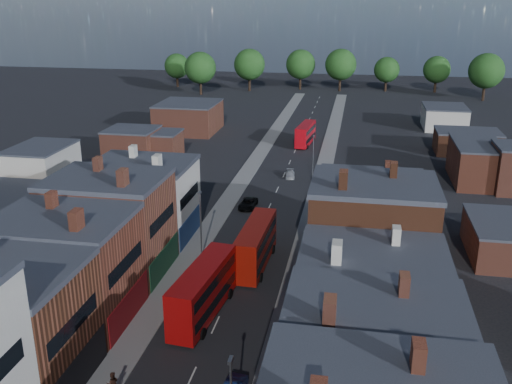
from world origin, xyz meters
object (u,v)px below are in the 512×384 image
at_px(bus_1, 256,244).
at_px(ped_3, 294,297).
at_px(ped_1, 113,383).
at_px(car_3, 290,174).
at_px(bus_0, 203,290).
at_px(car_2, 248,204).
at_px(bus_2, 305,134).

relative_size(bus_1, ped_3, 6.04).
bearing_deg(ped_3, bus_1, 27.09).
relative_size(bus_1, ped_1, 6.03).
relative_size(car_3, ped_1, 1.94).
distance_m(bus_0, car_2, 29.82).
height_order(car_2, ped_3, ped_3).
height_order(bus_0, car_2, bus_0).
bearing_deg(bus_2, ped_3, -78.93).
bearing_deg(car_3, bus_2, 82.50).
bearing_deg(bus_1, ped_1, -104.07).
xyz_separation_m(bus_0, car_3, (2.70, 45.32, -2.20)).
relative_size(bus_0, ped_1, 6.25).
relative_size(bus_0, car_2, 2.53).
bearing_deg(ped_3, ped_1, 136.14).
height_order(car_3, ped_3, ped_3).
xyz_separation_m(bus_1, ped_1, (-6.80, -23.86, -1.60)).
distance_m(bus_0, ped_1, 13.14).
xyz_separation_m(bus_1, car_2, (-4.52, 18.31, -2.02)).
height_order(bus_2, car_3, bus_2).
bearing_deg(bus_0, car_3, 92.75).
distance_m(bus_2, ped_1, 80.92).
xyz_separation_m(bus_2, ped_1, (-6.80, -80.62, -1.26)).
bearing_deg(bus_1, ped_3, -54.84).
bearing_deg(car_2, bus_0, -84.67).
height_order(car_2, ped_1, ped_1).
height_order(bus_0, bus_2, bus_0).
height_order(bus_2, car_2, bus_2).
bearing_deg(ped_1, bus_0, -130.42).
relative_size(car_2, ped_3, 2.47).
xyz_separation_m(car_2, ped_3, (9.86, -26.43, 0.42)).
xyz_separation_m(bus_0, bus_2, (3.00, 68.15, -0.40)).
height_order(ped_1, ped_3, ped_1).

